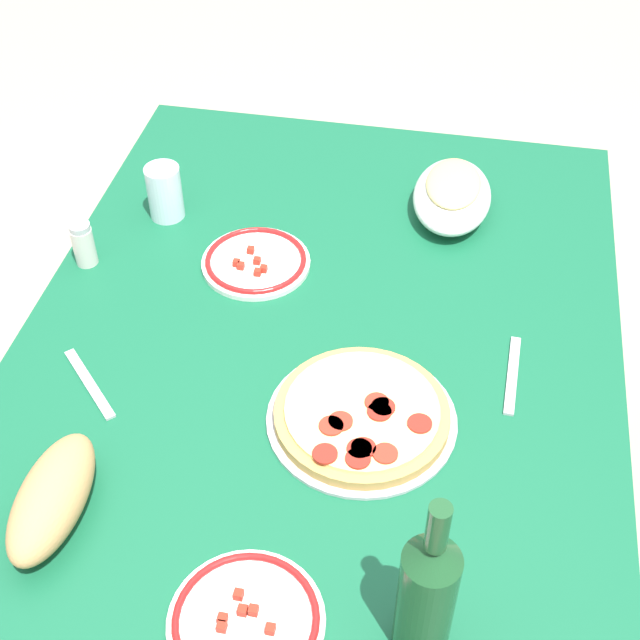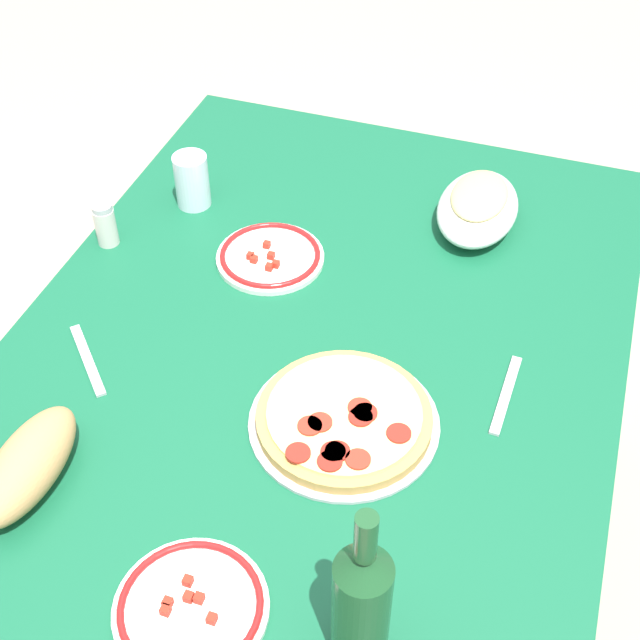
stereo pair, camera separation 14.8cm
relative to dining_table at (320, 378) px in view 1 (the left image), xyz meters
The scene contains 12 objects.
ground_plane 0.64m from the dining_table, ahead, with size 8.00×8.00×0.00m, color tan.
dining_table is the anchor object (origin of this frame).
pepperoni_pizza 0.24m from the dining_table, 29.15° to the left, with size 0.29×0.29×0.03m.
baked_pasta_dish 0.45m from the dining_table, 153.82° to the left, with size 0.24×0.15×0.08m.
wine_bottle 0.60m from the dining_table, 23.69° to the left, with size 0.07×0.07×0.29m.
water_glass 0.47m from the dining_table, 126.90° to the right, with size 0.07×0.07×0.11m, color silver.
side_plate_near 0.24m from the dining_table, 135.49° to the right, with size 0.20×0.20×0.02m.
side_plate_far 0.54m from the dining_table, ahead, with size 0.20×0.20×0.02m.
bread_loaf 0.54m from the dining_table, 34.65° to the right, with size 0.22×0.09×0.08m, color tan.
spice_shaker 0.49m from the dining_table, 102.54° to the right, with size 0.04×0.04×0.09m.
fork_left 0.40m from the dining_table, 61.54° to the right, with size 0.17×0.02×0.01m, color #B7B7BC.
fork_right 0.34m from the dining_table, 83.16° to the left, with size 0.17×0.02×0.01m, color #B7B7BC.
Camera 1 is at (1.04, 0.20, 1.81)m, focal length 49.86 mm.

